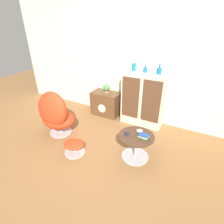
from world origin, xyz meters
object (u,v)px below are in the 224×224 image
(teacup, at_px, (127,133))
(book_stack, at_px, (144,136))
(sideboard, at_px, (143,99))
(bowl, at_px, (140,131))
(vase_inner_left, at_px, (145,70))
(vase_leftmost, at_px, (134,67))
(vase_inner_right, at_px, (159,71))
(egg_chair, at_px, (56,115))
(coffee_table, at_px, (136,145))
(potted_plant, at_px, (107,88))
(ottoman, at_px, (74,146))
(tv_console, at_px, (106,103))

(teacup, xyz_separation_m, book_stack, (0.28, 0.03, 0.01))
(book_stack, bearing_deg, sideboard, 109.75)
(sideboard, height_order, bowl, sideboard)
(vase_inner_left, xyz_separation_m, book_stack, (0.43, -1.16, -0.76))
(vase_leftmost, bearing_deg, vase_inner_right, 0.00)
(egg_chair, bearing_deg, vase_inner_left, 42.84)
(vase_leftmost, xyz_separation_m, vase_inner_left, (0.25, 0.00, -0.03))
(coffee_table, xyz_separation_m, teacup, (-0.16, -0.04, 0.21))
(teacup, bearing_deg, bowl, 47.50)
(coffee_table, relative_size, potted_plant, 2.84)
(vase_inner_left, height_order, vase_inner_right, vase_inner_right)
(sideboard, xyz_separation_m, teacup, (0.14, -1.19, -0.12))
(sideboard, xyz_separation_m, book_stack, (0.42, -1.16, -0.11))
(ottoman, bearing_deg, potted_plant, 97.96)
(teacup, bearing_deg, sideboard, 96.64)
(egg_chair, distance_m, coffee_table, 1.69)
(sideboard, relative_size, teacup, 12.01)
(ottoman, relative_size, bowl, 3.46)
(coffee_table, distance_m, vase_inner_left, 1.55)
(potted_plant, xyz_separation_m, bowl, (1.22, -1.01, -0.23))
(vase_leftmost, bearing_deg, sideboard, -0.85)
(coffee_table, height_order, potted_plant, potted_plant)
(ottoman, xyz_separation_m, bowl, (1.00, 0.55, 0.31))
(teacup, bearing_deg, ottoman, -156.18)
(coffee_table, xyz_separation_m, bowl, (0.00, 0.13, 0.21))
(ottoman, xyz_separation_m, book_stack, (1.12, 0.41, 0.33))
(vase_inner_left, bearing_deg, egg_chair, -137.16)
(coffee_table, distance_m, teacup, 0.27)
(vase_leftmost, height_order, teacup, vase_leftmost)
(sideboard, bearing_deg, book_stack, -70.25)
(egg_chair, bearing_deg, coffee_table, 3.61)
(sideboard, distance_m, egg_chair, 1.87)
(ottoman, bearing_deg, sideboard, 65.85)
(bowl, bearing_deg, coffee_table, -91.71)
(ottoman, xyz_separation_m, teacup, (0.84, 0.37, 0.32))
(coffee_table, xyz_separation_m, vase_leftmost, (-0.56, 1.15, 1.01))
(sideboard, height_order, ottoman, sideboard)
(sideboard, relative_size, vase_leftmost, 7.52)
(vase_leftmost, relative_size, teacup, 1.60)
(vase_inner_right, bearing_deg, teacup, -96.09)
(sideboard, distance_m, vase_leftmost, 0.72)
(coffee_table, height_order, vase_leftmost, vase_leftmost)
(tv_console, bearing_deg, teacup, -47.66)
(tv_console, relative_size, bowl, 6.19)
(coffee_table, bearing_deg, vase_inner_right, 91.44)
(tv_console, bearing_deg, vase_leftmost, 1.21)
(egg_chair, xyz_separation_m, book_stack, (1.79, 0.10, 0.02))
(ottoman, relative_size, coffee_table, 0.64)
(potted_plant, relative_size, teacup, 2.10)
(vase_leftmost, distance_m, bowl, 1.41)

